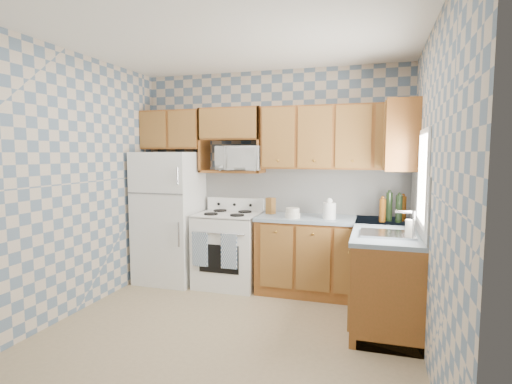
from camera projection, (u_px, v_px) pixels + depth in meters
floor at (228, 333)px, 3.72m from camera, size 3.40×3.40×0.00m
back_wall at (271, 178)px, 5.11m from camera, size 3.40×0.02×2.70m
right_wall at (431, 194)px, 3.10m from camera, size 0.02×3.20×2.70m
backsplash_back at (302, 191)px, 5.00m from camera, size 2.60×0.02×0.56m
backsplash_right at (419, 201)px, 3.88m from camera, size 0.02×1.60×0.56m
refrigerator at (170, 217)px, 5.19m from camera, size 0.75×0.70×1.68m
stove_body at (228, 250)px, 5.02m from camera, size 0.76×0.65×0.90m
cooktop at (228, 214)px, 4.98m from camera, size 0.76×0.65×0.02m
backguard at (236, 204)px, 5.23m from camera, size 0.76×0.08×0.17m
dish_towel_left at (200, 249)px, 4.75m from camera, size 0.19×0.02×0.41m
dish_towel_right at (229, 251)px, 4.65m from camera, size 0.19×0.02×0.41m
base_cabinets_back at (333, 258)px, 4.68m from camera, size 1.75×0.60×0.88m
base_cabinets_right at (385, 275)px, 4.04m from camera, size 0.60×1.60×0.88m
countertop_back at (333, 219)px, 4.63m from camera, size 1.77×0.63×0.04m
countertop_right at (386, 230)px, 3.99m from camera, size 0.63×1.60×0.04m
upper_cabinets_back at (336, 137)px, 4.67m from camera, size 1.75×0.33×0.74m
upper_cabinets_fridge at (174, 130)px, 5.26m from camera, size 0.82×0.33×0.50m
upper_cabinets_right at (401, 136)px, 4.29m from camera, size 0.33×0.70×0.74m
microwave_shelf at (232, 171)px, 5.08m from camera, size 0.80×0.33×0.03m
microwave at (240, 158)px, 5.00m from camera, size 0.58×0.41×0.31m
sink at (387, 234)px, 3.66m from camera, size 0.48×0.40×0.03m
window at (423, 178)px, 3.52m from camera, size 0.02×0.66×0.86m
bottle_0 at (389, 207)px, 4.39m from camera, size 0.07×0.07×0.32m
bottle_1 at (399, 209)px, 4.31m from camera, size 0.07×0.07×0.30m
bottle_2 at (403, 209)px, 4.39m from camera, size 0.07×0.07×0.28m
bottle_3 at (382, 210)px, 4.34m from camera, size 0.07×0.07×0.25m
knife_block at (271, 206)px, 4.92m from camera, size 0.12×0.12×0.20m
electric_kettle at (329, 211)px, 4.54m from camera, size 0.15×0.15×0.19m
food_containers at (293, 213)px, 4.60m from camera, size 0.18×0.18×0.12m
soap_bottle at (409, 229)px, 3.48m from camera, size 0.06×0.06×0.17m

